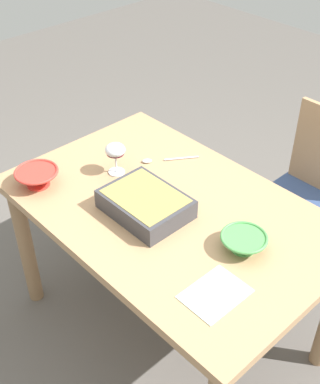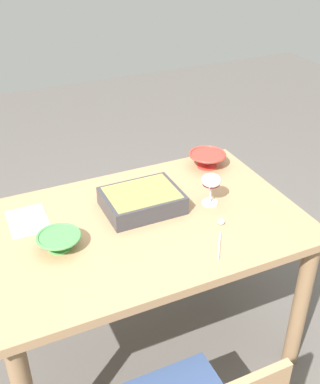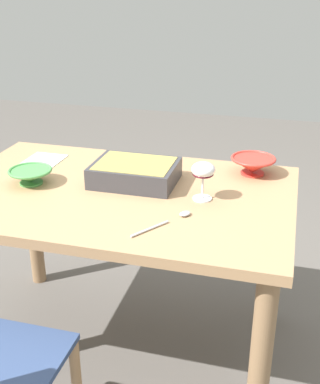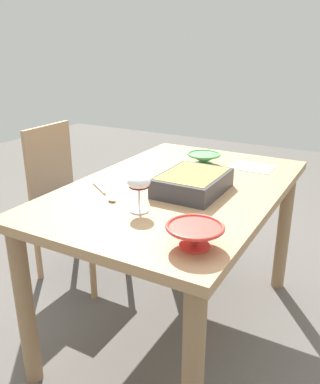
# 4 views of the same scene
# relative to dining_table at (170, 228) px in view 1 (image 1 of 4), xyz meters

# --- Properties ---
(ground_plane) EXTENTS (8.00, 8.00, 0.00)m
(ground_plane) POSITION_rel_dining_table_xyz_m (0.00, 0.00, -0.65)
(ground_plane) COLOR #5B5651
(dining_table) EXTENTS (1.36, 0.88, 0.77)m
(dining_table) POSITION_rel_dining_table_xyz_m (0.00, 0.00, 0.00)
(dining_table) COLOR tan
(dining_table) RESTS_ON ground_plane
(chair) EXTENTS (0.38, 0.45, 0.92)m
(chair) POSITION_rel_dining_table_xyz_m (0.15, 0.81, -0.15)
(chair) COLOR #334772
(chair) RESTS_ON ground_plane
(wine_glass) EXTENTS (0.09, 0.09, 0.15)m
(wine_glass) POSITION_rel_dining_table_xyz_m (-0.33, -0.01, 0.22)
(wine_glass) COLOR white
(wine_glass) RESTS_ON dining_table
(casserole_dish) EXTENTS (0.33, 0.25, 0.08)m
(casserole_dish) POSITION_rel_dining_table_xyz_m (-0.04, -0.09, 0.16)
(casserole_dish) COLOR #38383D
(casserole_dish) RESTS_ON dining_table
(mixing_bowl) EXTENTS (0.18, 0.18, 0.06)m
(mixing_bowl) POSITION_rel_dining_table_xyz_m (0.36, 0.03, 0.15)
(mixing_bowl) COLOR #4C994C
(mixing_bowl) RESTS_ON dining_table
(small_bowl) EXTENTS (0.19, 0.19, 0.08)m
(small_bowl) POSITION_rel_dining_table_xyz_m (-0.49, -0.31, 0.16)
(small_bowl) COLOR red
(small_bowl) RESTS_ON dining_table
(serving_spoon) EXTENTS (0.16, 0.23, 0.01)m
(serving_spoon) POSITION_rel_dining_table_xyz_m (-0.27, 0.19, 0.12)
(serving_spoon) COLOR silver
(serving_spoon) RESTS_ON dining_table
(napkin) EXTENTS (0.16, 0.22, 0.00)m
(napkin) POSITION_rel_dining_table_xyz_m (0.44, -0.21, 0.12)
(napkin) COLOR #B2CCB7
(napkin) RESTS_ON dining_table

